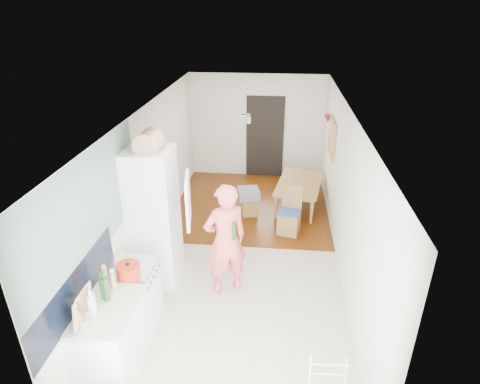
% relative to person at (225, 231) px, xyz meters
% --- Properties ---
extents(room_shell, '(3.20, 7.00, 2.50)m').
position_rel_person_xyz_m(room_shell, '(0.17, 0.99, 0.21)').
color(room_shell, beige).
rests_on(room_shell, ground).
extents(floor, '(3.20, 7.00, 0.01)m').
position_rel_person_xyz_m(floor, '(0.17, 0.99, -1.04)').
color(floor, beige).
rests_on(floor, ground).
extents(wood_floor_overlay, '(3.20, 3.30, 0.01)m').
position_rel_person_xyz_m(wood_floor_overlay, '(0.17, 2.84, -1.04)').
color(wood_floor_overlay, '#632A07').
rests_on(wood_floor_overlay, room_shell).
extents(sage_wall_panel, '(0.02, 3.00, 1.30)m').
position_rel_person_xyz_m(sage_wall_panel, '(-1.42, -1.01, 0.81)').
color(sage_wall_panel, slate).
rests_on(sage_wall_panel, room_shell).
extents(tile_splashback, '(0.02, 1.90, 0.50)m').
position_rel_person_xyz_m(tile_splashback, '(-1.41, -1.56, 0.11)').
color(tile_splashback, black).
rests_on(tile_splashback, room_shell).
extents(doorway_recess, '(0.90, 0.04, 2.00)m').
position_rel_person_xyz_m(doorway_recess, '(0.37, 4.47, -0.04)').
color(doorway_recess, black).
rests_on(doorway_recess, room_shell).
extents(base_cabinet, '(0.60, 0.90, 0.86)m').
position_rel_person_xyz_m(base_cabinet, '(-1.13, -1.56, -0.61)').
color(base_cabinet, white).
rests_on(base_cabinet, room_shell).
extents(worktop, '(0.62, 0.92, 0.06)m').
position_rel_person_xyz_m(worktop, '(-1.13, -1.56, -0.15)').
color(worktop, silver).
rests_on(worktop, room_shell).
extents(range_cooker, '(0.60, 0.60, 0.88)m').
position_rel_person_xyz_m(range_cooker, '(-1.13, -0.81, -0.60)').
color(range_cooker, white).
rests_on(range_cooker, room_shell).
extents(cooker_top, '(0.60, 0.60, 0.04)m').
position_rel_person_xyz_m(cooker_top, '(-1.13, -0.81, -0.14)').
color(cooker_top, silver).
rests_on(cooker_top, room_shell).
extents(fridge_housing, '(0.66, 0.66, 2.15)m').
position_rel_person_xyz_m(fridge_housing, '(-1.10, 0.21, 0.03)').
color(fridge_housing, white).
rests_on(fridge_housing, room_shell).
extents(fridge_door, '(0.14, 0.56, 0.70)m').
position_rel_person_xyz_m(fridge_door, '(-0.49, -0.09, 0.51)').
color(fridge_door, white).
rests_on(fridge_door, room_shell).
extents(fridge_interior, '(0.02, 0.52, 0.66)m').
position_rel_person_xyz_m(fridge_interior, '(-0.79, 0.21, 0.51)').
color(fridge_interior, white).
rests_on(fridge_interior, room_shell).
extents(pinboard, '(0.03, 0.90, 0.70)m').
position_rel_person_xyz_m(pinboard, '(1.75, 2.89, 0.51)').
color(pinboard, '#D8BC69').
rests_on(pinboard, room_shell).
extents(pinboard_frame, '(0.00, 0.94, 0.74)m').
position_rel_person_xyz_m(pinboard_frame, '(1.74, 2.89, 0.51)').
color(pinboard_frame, olive).
rests_on(pinboard_frame, room_shell).
extents(wall_sconce, '(0.18, 0.18, 0.16)m').
position_rel_person_xyz_m(wall_sconce, '(1.71, 3.54, 0.71)').
color(wall_sconce, maroon).
rests_on(wall_sconce, room_shell).
extents(person, '(0.90, 0.79, 2.08)m').
position_rel_person_xyz_m(person, '(0.00, 0.00, 0.00)').
color(person, '#F26065').
rests_on(person, floor).
extents(dining_table, '(0.95, 1.43, 0.46)m').
position_rel_person_xyz_m(dining_table, '(1.20, 2.89, -0.81)').
color(dining_table, olive).
rests_on(dining_table, floor).
extents(dining_chair, '(0.46, 0.46, 0.91)m').
position_rel_person_xyz_m(dining_chair, '(0.96, 1.77, -0.59)').
color(dining_chair, olive).
rests_on(dining_chair, floor).
extents(stool, '(0.35, 0.35, 0.40)m').
position_rel_person_xyz_m(stool, '(0.17, 2.41, -0.84)').
color(stool, olive).
rests_on(stool, floor).
extents(grey_drape, '(0.49, 0.49, 0.19)m').
position_rel_person_xyz_m(grey_drape, '(0.15, 2.37, -0.55)').
color(grey_drape, slate).
rests_on(grey_drape, stool).
extents(bread_bin, '(0.44, 0.42, 0.20)m').
position_rel_person_xyz_m(bread_bin, '(-1.04, 0.18, 1.21)').
color(bread_bin, tan).
rests_on(bread_bin, fridge_housing).
extents(red_casserole, '(0.35, 0.35, 0.17)m').
position_rel_person_xyz_m(red_casserole, '(-1.07, -0.98, -0.04)').
color(red_casserole, red).
rests_on(red_casserole, cooker_top).
extents(steel_pan, '(0.20, 0.20, 0.09)m').
position_rel_person_xyz_m(steel_pan, '(-1.26, -1.83, -0.07)').
color(steel_pan, silver).
rests_on(steel_pan, worktop).
extents(held_bottle, '(0.06, 0.06, 0.27)m').
position_rel_person_xyz_m(held_bottle, '(0.14, -0.17, 0.11)').
color(held_bottle, '#1E4421').
rests_on(held_bottle, person).
extents(bottle_a, '(0.08, 0.08, 0.29)m').
position_rel_person_xyz_m(bottle_a, '(-1.20, -1.41, 0.03)').
color(bottle_a, '#1E4421').
rests_on(bottle_a, worktop).
extents(bottle_b, '(0.09, 0.09, 0.31)m').
position_rel_person_xyz_m(bottle_b, '(-1.16, -1.43, 0.03)').
color(bottle_b, '#1E4421').
rests_on(bottle_b, worktop).
extents(bottle_c, '(0.12, 0.12, 0.24)m').
position_rel_person_xyz_m(bottle_c, '(-1.24, -1.64, 0.00)').
color(bottle_c, silver).
rests_on(bottle_c, worktop).
extents(pepper_mill_front, '(0.07, 0.07, 0.22)m').
position_rel_person_xyz_m(pepper_mill_front, '(-1.16, -1.23, -0.01)').
color(pepper_mill_front, tan).
rests_on(pepper_mill_front, worktop).
extents(pepper_mill_back, '(0.08, 0.08, 0.23)m').
position_rel_person_xyz_m(pepper_mill_back, '(-1.28, -1.18, -0.01)').
color(pepper_mill_back, tan).
rests_on(pepper_mill_back, worktop).
extents(chopping_boards, '(0.14, 0.29, 0.40)m').
position_rel_person_xyz_m(chopping_boards, '(-1.26, -1.79, 0.08)').
color(chopping_boards, tan).
rests_on(chopping_boards, worktop).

